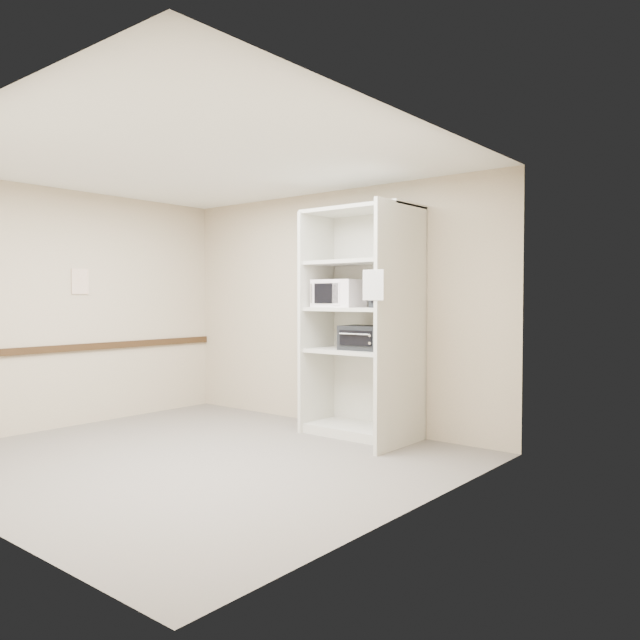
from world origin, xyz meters
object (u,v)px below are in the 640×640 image
Objects in this scene: toaster_oven_lower at (364,338)px; microwave at (339,293)px; shelving_unit at (365,330)px; toaster_oven_upper at (393,296)px.

microwave is at bearing 174.67° from toaster_oven_lower.
shelving_unit reaches higher than toaster_oven_lower.
microwave is at bearing 179.16° from shelving_unit.
microwave reaches higher than toaster_oven_lower.
toaster_oven_upper is at bearing 6.81° from shelving_unit.
shelving_unit reaches higher than toaster_oven_upper.
microwave is (-0.35, 0.01, 0.39)m from shelving_unit.
microwave is at bearing -178.19° from toaster_oven_upper.
shelving_unit is at bearing -12.97° from toaster_oven_lower.
toaster_oven_lower is (0.34, -0.00, -0.47)m from microwave.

